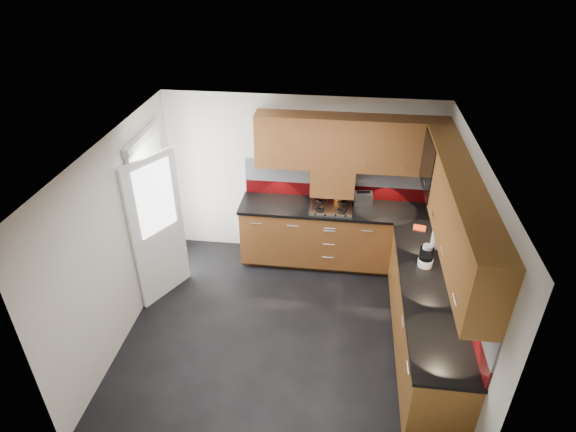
# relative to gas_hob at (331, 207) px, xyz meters

# --- Properties ---
(room) EXTENTS (4.00, 3.80, 2.64)m
(room) POSITION_rel_gas_hob_xyz_m (-0.45, -1.47, 0.54)
(room) COLOR black
(base_cabinets) EXTENTS (2.70, 3.20, 0.95)m
(base_cabinets) POSITION_rel_gas_hob_xyz_m (0.62, -0.75, -0.52)
(base_cabinets) COLOR brown
(base_cabinets) RESTS_ON room
(countertop) EXTENTS (2.72, 3.22, 0.04)m
(countertop) POSITION_rel_gas_hob_xyz_m (0.60, -0.77, -0.03)
(countertop) COLOR black
(countertop) RESTS_ON base_cabinets
(backsplash) EXTENTS (2.70, 3.20, 0.54)m
(backsplash) POSITION_rel_gas_hob_xyz_m (0.83, -0.54, 0.26)
(backsplash) COLOR maroon
(backsplash) RESTS_ON countertop
(upper_cabinets) EXTENTS (2.50, 3.20, 0.72)m
(upper_cabinets) POSITION_rel_gas_hob_xyz_m (0.78, -0.69, 0.88)
(upper_cabinets) COLOR brown
(upper_cabinets) RESTS_ON room
(extractor_hood) EXTENTS (0.60, 0.33, 0.40)m
(extractor_hood) POSITION_rel_gas_hob_xyz_m (0.00, 0.17, 0.33)
(extractor_hood) COLOR brown
(extractor_hood) RESTS_ON room
(glass_cabinet) EXTENTS (0.32, 0.80, 0.66)m
(glass_cabinet) POSITION_rel_gas_hob_xyz_m (1.26, -0.40, 0.91)
(glass_cabinet) COLOR black
(glass_cabinet) RESTS_ON room
(back_door) EXTENTS (0.42, 1.19, 2.04)m
(back_door) POSITION_rel_gas_hob_xyz_m (-2.23, -0.72, 0.08)
(back_door) COLOR white
(back_door) RESTS_ON room
(gas_hob) EXTENTS (0.58, 0.51, 0.04)m
(gas_hob) POSITION_rel_gas_hob_xyz_m (0.00, 0.00, 0.00)
(gas_hob) COLOR silver
(gas_hob) RESTS_ON countertop
(utensil_pot) EXTENTS (0.12, 0.12, 0.42)m
(utensil_pot) POSITION_rel_gas_hob_xyz_m (0.09, 0.21, 0.08)
(utensil_pot) COLOR orange
(utensil_pot) RESTS_ON countertop
(toaster) EXTENTS (0.27, 0.18, 0.18)m
(toaster) POSITION_rel_gas_hob_xyz_m (0.43, 0.16, 0.07)
(toaster) COLOR silver
(toaster) RESTS_ON countertop
(food_processor) EXTENTS (0.17, 0.17, 0.28)m
(food_processor) POSITION_rel_gas_hob_xyz_m (1.12, -1.18, 0.11)
(food_processor) COLOR white
(food_processor) RESTS_ON countertop
(paper_towel) EXTENTS (0.14, 0.14, 0.23)m
(paper_towel) POSITION_rel_gas_hob_xyz_m (1.28, -0.80, 0.10)
(paper_towel) COLOR white
(paper_towel) RESTS_ON countertop
(orange_cloth) EXTENTS (0.18, 0.16, 0.02)m
(orange_cloth) POSITION_rel_gas_hob_xyz_m (1.15, -0.39, -0.01)
(orange_cloth) COLOR #EB401A
(orange_cloth) RESTS_ON countertop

